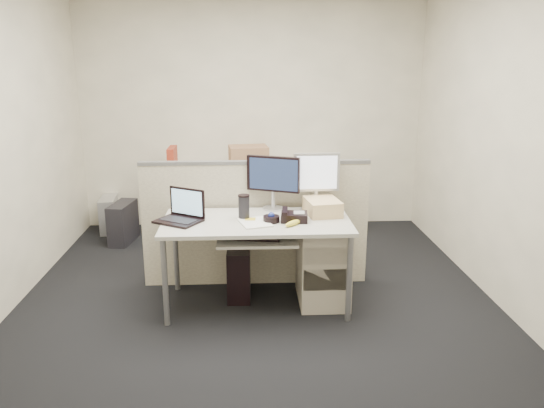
{
  "coord_description": "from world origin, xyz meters",
  "views": [
    {
      "loc": [
        -0.08,
        -4.05,
        1.98
      ],
      "look_at": [
        0.13,
        0.15,
        0.82
      ],
      "focal_mm": 35.0,
      "sensor_mm": 36.0,
      "label": 1
    }
  ],
  "objects": [
    {
      "name": "pc_tower_spare_dark",
      "position": [
        -1.45,
        1.63,
        0.22
      ],
      "size": [
        0.26,
        0.5,
        0.44
      ],
      "primitive_type": "cube",
      "rotation": [
        0.0,
        0.0,
        -0.16
      ],
      "color": "black",
      "rests_on": "floor"
    },
    {
      "name": "cubicle_partition",
      "position": [
        0.0,
        0.45,
        0.55
      ],
      "size": [
        2.0,
        0.06,
        1.1
      ],
      "primitive_type": "cube",
      "color": "beige",
      "rests_on": "floor"
    },
    {
      "name": "wall_front",
      "position": [
        0.0,
        -2.25,
        1.35
      ],
      "size": [
        4.0,
        0.02,
        2.7
      ],
      "primitive_type": "cube",
      "color": "silver",
      "rests_on": "ground"
    },
    {
      "name": "pc_tower_spare_silver",
      "position": [
        -1.7,
        2.03,
        0.2
      ],
      "size": [
        0.21,
        0.45,
        0.41
      ],
      "primitive_type": "cube",
      "rotation": [
        0.0,
        0.0,
        0.09
      ],
      "color": "#B7B7BC",
      "rests_on": "floor"
    },
    {
      "name": "manila_folders",
      "position": [
        0.55,
        0.15,
        0.79
      ],
      "size": [
        0.31,
        0.37,
        0.12
      ],
      "primitive_type": "cube",
      "rotation": [
        0.0,
        0.0,
        0.15
      ],
      "color": "#DAAD80",
      "rests_on": "desk"
    },
    {
      "name": "desk",
      "position": [
        0.0,
        0.0,
        0.66
      ],
      "size": [
        1.5,
        0.75,
        0.73
      ],
      "color": "#B4B2A9",
      "rests_on": "floor"
    },
    {
      "name": "sticky_pad",
      "position": [
        -0.05,
        0.0,
        0.74
      ],
      "size": [
        0.09,
        0.09,
        0.01
      ],
      "primitive_type": "cube",
      "rotation": [
        0.0,
        0.0,
        -0.1
      ],
      "color": "yellow",
      "rests_on": "desk"
    },
    {
      "name": "pc_tower_desk",
      "position": [
        -0.15,
        0.2,
        0.22
      ],
      "size": [
        0.2,
        0.48,
        0.44
      ],
      "primitive_type": "cube",
      "rotation": [
        0.0,
        0.0,
        -0.02
      ],
      "color": "black",
      "rests_on": "floor"
    },
    {
      "name": "cellphone",
      "position": [
        0.1,
        0.05,
        0.74
      ],
      "size": [
        0.08,
        0.12,
        0.01
      ],
      "primitive_type": "cube",
      "rotation": [
        0.0,
        0.0,
        0.24
      ],
      "color": "black",
      "rests_on": "desk"
    },
    {
      "name": "floor",
      "position": [
        0.0,
        0.0,
        -0.01
      ],
      "size": [
        4.0,
        4.5,
        0.01
      ],
      "primitive_type": "cube",
      "color": "black",
      "rests_on": "ground"
    },
    {
      "name": "paper_stack",
      "position": [
        -0.02,
        -0.08,
        0.74
      ],
      "size": [
        0.29,
        0.33,
        0.01
      ],
      "primitive_type": "cube",
      "rotation": [
        0.0,
        0.0,
        0.29
      ],
      "color": "white",
      "rests_on": "desk"
    },
    {
      "name": "drawer_pedestal",
      "position": [
        0.55,
        0.05,
        0.33
      ],
      "size": [
        0.4,
        0.55,
        0.65
      ],
      "primitive_type": "cube",
      "color": "beige",
      "rests_on": "floor"
    },
    {
      "name": "desk_phone",
      "position": [
        0.3,
        -0.03,
        0.76
      ],
      "size": [
        0.22,
        0.19,
        0.07
      ],
      "primitive_type": "cube",
      "rotation": [
        0.0,
        0.0,
        -0.1
      ],
      "color": "black",
      "rests_on": "desk"
    },
    {
      "name": "keyboard",
      "position": [
        -0.05,
        -0.14,
        0.64
      ],
      "size": [
        0.48,
        0.24,
        0.03
      ],
      "primitive_type": "cube",
      "rotation": [
        0.0,
        0.0,
        -0.18
      ],
      "color": "black",
      "rests_on": "keyboard_tray"
    },
    {
      "name": "keyboard_tray",
      "position": [
        0.0,
        -0.18,
        0.62
      ],
      "size": [
        0.62,
        0.32,
        0.02
      ],
      "primitive_type": "cube",
      "color": "#B4B2A9",
      "rests_on": "desk"
    },
    {
      "name": "trackball",
      "position": [
        0.12,
        -0.05,
        0.75
      ],
      "size": [
        0.15,
        0.15,
        0.05
      ],
      "primitive_type": "cylinder",
      "rotation": [
        0.0,
        0.0,
        -0.15
      ],
      "color": "black",
      "rests_on": "desk"
    },
    {
      "name": "banana",
      "position": [
        0.28,
        -0.15,
        0.75
      ],
      "size": [
        0.16,
        0.16,
        0.04
      ],
      "primitive_type": "ellipsoid",
      "rotation": [
        0.0,
        0.0,
        0.79
      ],
      "color": "#FFFD4C",
      "rests_on": "desk"
    },
    {
      "name": "red_binder",
      "position": [
        -0.9,
        1.83,
        0.87
      ],
      "size": [
        0.08,
        0.33,
        0.31
      ],
      "primitive_type": "cube",
      "rotation": [
        0.0,
        0.0,
        0.0
      ],
      "color": "maroon",
      "rests_on": "back_counter"
    },
    {
      "name": "wall_back",
      "position": [
        0.0,
        2.25,
        1.35
      ],
      "size": [
        4.0,
        0.02,
        2.7
      ],
      "primitive_type": "cube",
      "color": "silver",
      "rests_on": "ground"
    },
    {
      "name": "laptop",
      "position": [
        -0.62,
        -0.02,
        0.86
      ],
      "size": [
        0.42,
        0.39,
        0.25
      ],
      "primitive_type": "cube",
      "rotation": [
        0.0,
        0.0,
        -0.54
      ],
      "color": "black",
      "rests_on": "desk"
    },
    {
      "name": "wall_right",
      "position": [
        2.0,
        0.0,
        1.35
      ],
      "size": [
        0.02,
        4.5,
        2.7
      ],
      "primitive_type": "cube",
      "color": "silver",
      "rests_on": "ground"
    },
    {
      "name": "cardboard_box_right",
      "position": [
        0.0,
        2.05,
        0.84
      ],
      "size": [
        0.36,
        0.3,
        0.23
      ],
      "primitive_type": "cube",
      "rotation": [
        0.0,
        0.0,
        -0.16
      ],
      "color": "#895D45",
      "rests_on": "back_counter"
    },
    {
      "name": "travel_mug",
      "position": [
        -0.1,
        0.04,
        0.82
      ],
      "size": [
        0.12,
        0.12,
        0.19
      ],
      "primitive_type": "cylinder",
      "rotation": [
        0.0,
        0.0,
        -0.42
      ],
      "color": "black",
      "rests_on": "desk"
    },
    {
      "name": "cardboard_box_left",
      "position": [
        -0.05,
        1.81,
        0.88
      ],
      "size": [
        0.46,
        0.37,
        0.32
      ],
      "primitive_type": "cube",
      "rotation": [
        0.0,
        0.0,
        0.12
      ],
      "color": "#895D45",
      "rests_on": "back_counter"
    },
    {
      "name": "monitor_small",
      "position": [
        0.52,
        0.32,
        0.97
      ],
      "size": [
        0.39,
        0.2,
        0.48
      ],
      "primitive_type": "cube",
      "rotation": [
        0.0,
        0.0,
        0.02
      ],
      "color": "#B7B7BC",
      "rests_on": "desk"
    },
    {
      "name": "monitor_main",
      "position": [
        0.15,
        0.32,
        0.96
      ],
      "size": [
        0.49,
        0.34,
        0.46
      ],
      "primitive_type": "cube",
      "rotation": [
        0.0,
        0.0,
        -0.38
      ],
      "color": "black",
      "rests_on": "desk"
    },
    {
      "name": "back_counter",
      "position": [
        0.0,
        1.93,
        0.36
      ],
      "size": [
        2.0,
        0.6,
        0.72
      ],
      "primitive_type": "cube",
      "color": "beige",
      "rests_on": "floor"
    }
  ]
}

